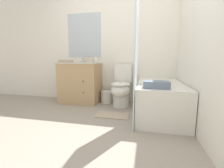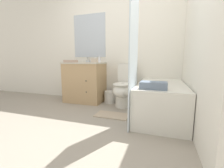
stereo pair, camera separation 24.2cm
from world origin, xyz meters
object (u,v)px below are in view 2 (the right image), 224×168
(tissue_box, at_px, (95,60))
(bath_mat, at_px, (112,115))
(toilet, at_px, (124,88))
(soap_dispenser, at_px, (99,60))
(bath_towel_folded, at_px, (154,85))
(sink_faucet, at_px, (89,61))
(bathtub, at_px, (161,100))
(hand_towel_folded, at_px, (71,61))
(vanity_cabinet, at_px, (85,82))
(wastebasket, at_px, (110,97))

(tissue_box, xyz_separation_m, bath_mat, (0.67, -0.83, -0.89))
(toilet, xyz_separation_m, soap_dispenser, (-0.56, 0.14, 0.54))
(toilet, bearing_deg, bath_towel_folded, -54.43)
(sink_faucet, bearing_deg, bath_mat, -45.42)
(bathtub, height_order, bath_towel_folded, bath_towel_folded)
(bath_mat, bearing_deg, toilet, 84.85)
(tissue_box, distance_m, hand_towel_folded, 0.52)
(sink_faucet, xyz_separation_m, soap_dispenser, (0.33, -0.16, 0.02))
(bathtub, bearing_deg, hand_towel_folded, 171.27)
(sink_faucet, distance_m, bath_towel_folded, 1.89)
(bath_towel_folded, bearing_deg, sink_faucet, 142.99)
(vanity_cabinet, relative_size, bath_towel_folded, 2.57)
(bathtub, distance_m, wastebasket, 1.15)
(bathtub, xyz_separation_m, bath_mat, (-0.74, -0.24, -0.26))
(bath_towel_folded, xyz_separation_m, bath_mat, (-0.64, 0.27, -0.57))
(vanity_cabinet, distance_m, toilet, 0.90)
(bath_mat, bearing_deg, bathtub, 17.74)
(vanity_cabinet, bearing_deg, soap_dispenser, 6.84)
(tissue_box, xyz_separation_m, hand_towel_folded, (-0.42, -0.31, -0.02))
(tissue_box, height_order, soap_dispenser, soap_dispenser)
(hand_towel_folded, bearing_deg, toilet, 2.40)
(toilet, relative_size, bathtub, 0.60)
(sink_faucet, xyz_separation_m, bathtub, (1.58, -0.62, -0.62))
(sink_faucet, bearing_deg, hand_towel_folded, -125.43)
(tissue_box, bearing_deg, bathtub, -22.77)
(bathtub, height_order, hand_towel_folded, hand_towel_folded)
(toilet, bearing_deg, vanity_cabinet, 173.93)
(vanity_cabinet, distance_m, bath_towel_folded, 1.76)
(tissue_box, height_order, bath_mat, tissue_box)
(toilet, relative_size, hand_towel_folded, 3.17)
(toilet, xyz_separation_m, bath_towel_folded, (0.59, -0.83, 0.21))
(bath_mat, bearing_deg, hand_towel_folded, 154.54)
(hand_towel_folded, bearing_deg, sink_faucet, 54.57)
(tissue_box, distance_m, bath_towel_folded, 1.74)
(hand_towel_folded, xyz_separation_m, bath_mat, (1.08, -0.52, -0.87))
(vanity_cabinet, relative_size, sink_faucet, 5.99)
(wastebasket, bearing_deg, bath_mat, -68.57)
(wastebasket, bearing_deg, vanity_cabinet, -172.84)
(sink_faucet, relative_size, bath_towel_folded, 0.43)
(soap_dispenser, relative_size, bath_towel_folded, 0.39)
(toilet, distance_m, bath_mat, 0.67)
(bathtub, height_order, wastebasket, bathtub)
(soap_dispenser, height_order, bath_mat, soap_dispenser)
(sink_faucet, distance_m, bathtub, 1.81)
(vanity_cabinet, xyz_separation_m, soap_dispenser, (0.33, 0.04, 0.47))
(hand_towel_folded, bearing_deg, soap_dispenser, 17.62)
(vanity_cabinet, bearing_deg, toilet, -6.07)
(hand_towel_folded, distance_m, bath_mat, 1.48)
(vanity_cabinet, height_order, wastebasket, vanity_cabinet)
(tissue_box, distance_m, soap_dispenser, 0.20)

